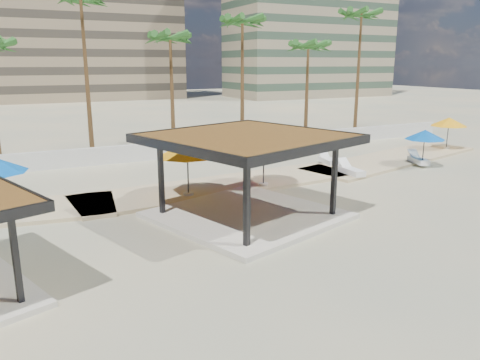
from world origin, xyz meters
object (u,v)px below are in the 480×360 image
at_px(umbrella_c, 264,143).
at_px(lounger_c, 328,160).
at_px(lounger_b, 351,171).
at_px(lounger_d, 418,160).
at_px(pavilion_central, 247,169).
at_px(lounger_a, 16,202).

xyz_separation_m(umbrella_c, lounger_c, (6.71, 3.20, -2.13)).
xyz_separation_m(lounger_b, lounger_d, (6.11, 0.52, -0.01)).
distance_m(pavilion_central, lounger_d, 16.00).
bearing_deg(lounger_a, lounger_b, -109.48).
height_order(pavilion_central, lounger_d, pavilion_central).
relative_size(lounger_a, lounger_c, 0.98).
bearing_deg(lounger_d, pavilion_central, 125.74).
xyz_separation_m(pavilion_central, lounger_b, (9.10, 4.07, -1.85)).
bearing_deg(pavilion_central, lounger_b, 6.74).
relative_size(umbrella_c, lounger_c, 1.69).
bearing_deg(lounger_c, lounger_a, 105.60).
relative_size(pavilion_central, lounger_b, 4.26).
bearing_deg(umbrella_c, lounger_c, 25.51).
height_order(pavilion_central, lounger_c, pavilion_central).
relative_size(lounger_a, lounger_b, 0.96).
xyz_separation_m(pavilion_central, lounger_d, (15.21, 4.59, -1.86)).
distance_m(umbrella_c, lounger_b, 6.39).
xyz_separation_m(lounger_c, lounger_d, (5.43, -2.63, 0.00)).
relative_size(lounger_a, lounger_d, 0.97).
xyz_separation_m(umbrella_c, lounger_a, (-12.17, 1.80, -2.13)).
xyz_separation_m(pavilion_central, umbrella_c, (3.07, 4.02, 0.27)).
relative_size(pavilion_central, lounger_d, 4.32).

